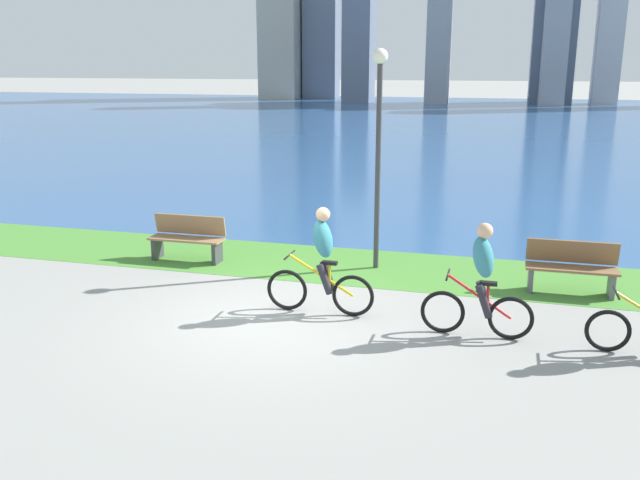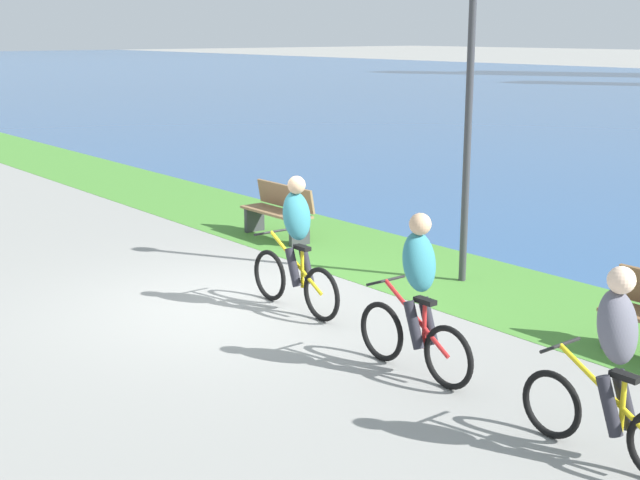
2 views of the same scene
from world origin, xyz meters
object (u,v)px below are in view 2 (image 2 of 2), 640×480
bench_far_along_path (279,212)px  lamppost_tall (470,89)px  cyclist_distant_rear (613,365)px  cyclist_trailing (417,296)px  cyclist_lead (296,245)px

bench_far_along_path → lamppost_tall: 4.35m
cyclist_distant_rear → lamppost_tall: 5.57m
cyclist_trailing → bench_far_along_path: size_ratio=1.12×
cyclist_trailing → bench_far_along_path: cyclist_trailing is taller
cyclist_lead → lamppost_tall: 3.21m
cyclist_distant_rear → cyclist_lead: bearing=175.3°
cyclist_lead → cyclist_trailing: cyclist_lead is taller
cyclist_distant_rear → bench_far_along_path: cyclist_distant_rear is taller
bench_far_along_path → lamppost_tall: size_ratio=0.37×
cyclist_lead → lamppost_tall: bearing=82.1°
cyclist_lead → cyclist_distant_rear: size_ratio=1.06×
bench_far_along_path → cyclist_trailing: bearing=-23.1°
cyclist_lead → lamppost_tall: size_ratio=0.43×
cyclist_trailing → bench_far_along_path: 6.28m
cyclist_lead → bench_far_along_path: (-3.35, 2.15, -0.39)m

